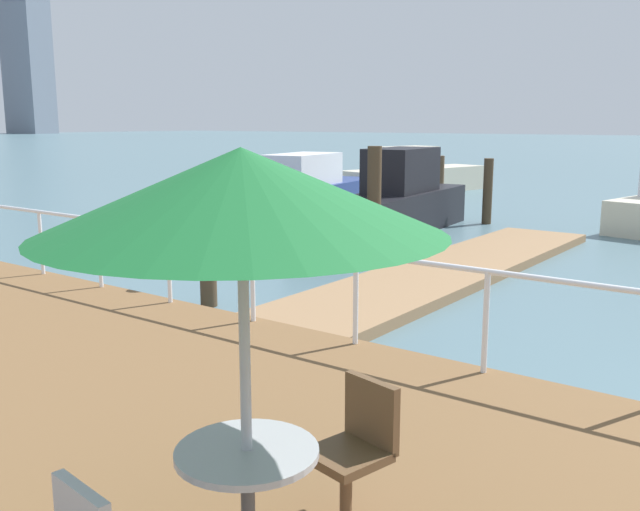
# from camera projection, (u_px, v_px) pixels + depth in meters

# --- Properties ---
(floating_dock) EXTENTS (11.42, 2.00, 0.18)m
(floating_dock) POSITION_uv_depth(u_px,v_px,m) (443.00, 273.00, 13.25)
(floating_dock) COLOR #93704C
(floating_dock) RESTS_ON ground_plane
(boardwalk_railing) EXTENTS (0.06, 28.31, 1.08)m
(boardwalk_railing) POSITION_uv_depth(u_px,v_px,m) (98.00, 234.00, 10.64)
(boardwalk_railing) COLOR white
(boardwalk_railing) RESTS_ON boardwalk
(dock_piling_0) EXTENTS (0.31, 0.31, 2.39)m
(dock_piling_0) POSITION_uv_depth(u_px,v_px,m) (374.00, 201.00, 15.37)
(dock_piling_0) COLOR #473826
(dock_piling_0) RESTS_ON ground_plane
(dock_piling_1) EXTENTS (0.27, 0.27, 1.82)m
(dock_piling_1) POSITION_uv_depth(u_px,v_px,m) (440.00, 184.00, 22.73)
(dock_piling_1) COLOR brown
(dock_piling_1) RESTS_ON ground_plane
(dock_piling_2) EXTENTS (0.27, 0.27, 1.88)m
(dock_piling_2) POSITION_uv_depth(u_px,v_px,m) (488.00, 191.00, 20.06)
(dock_piling_2) COLOR #473826
(dock_piling_2) RESTS_ON ground_plane
(dock_piling_4) EXTENTS (0.27, 0.27, 1.84)m
(dock_piling_4) POSITION_uv_depth(u_px,v_px,m) (207.00, 250.00, 11.05)
(dock_piling_4) COLOR #473826
(dock_piling_4) RESTS_ON ground_plane
(moored_boat_1) EXTENTS (7.10, 2.99, 1.90)m
(moored_boat_1) POSITION_uv_depth(u_px,v_px,m) (308.00, 190.00, 22.89)
(moored_boat_1) COLOR navy
(moored_boat_1) RESTS_ON ground_plane
(moored_boat_4) EXTENTS (7.53, 2.34, 2.22)m
(moored_boat_4) POSITION_uv_depth(u_px,v_px,m) (391.00, 205.00, 18.12)
(moored_boat_4) COLOR black
(moored_boat_4) RESTS_ON ground_plane
(moored_boat_5) EXTENTS (7.24, 3.29, 1.91)m
(moored_boat_5) POSITION_uv_depth(u_px,v_px,m) (414.00, 176.00, 28.88)
(moored_boat_5) COLOR beige
(moored_boat_5) RESTS_ON ground_plane
(cafe_table_round) EXTENTS (0.80, 0.80, 0.74)m
(cafe_table_round) POSITION_uv_depth(u_px,v_px,m) (247.00, 461.00, 3.86)
(cafe_table_round) COLOR #ADADB2
(cafe_table_round) RESTS_ON boardwalk
(patio_umbrella) EXTENTS (2.15, 2.15, 2.39)m
(patio_umbrella) POSITION_uv_depth(u_px,v_px,m) (241.00, 192.00, 3.58)
(patio_umbrella) COLOR #B2B2B7
(patio_umbrella) RESTS_ON boardwalk
(cafe_chair_0) EXTENTS (0.56, 0.53, 0.90)m
(cafe_chair_0) POSITION_uv_depth(u_px,v_px,m) (358.00, 440.00, 4.43)
(cafe_chair_0) COLOR brown
(cafe_chair_0) RESTS_ON boardwalk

